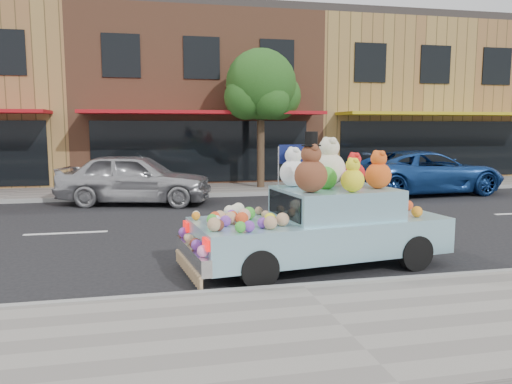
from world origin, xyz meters
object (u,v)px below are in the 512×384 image
object	(u,v)px
car_silver	(135,178)
car_blue	(425,172)
art_car	(321,220)
street_tree	(261,91)

from	to	relation	value
car_silver	car_blue	xyz separation A→B (m)	(10.03, 0.17, -0.03)
car_silver	art_car	world-z (taller)	art_car
street_tree	art_car	size ratio (longest dim) A/B	1.12
car_blue	art_car	xyz separation A→B (m)	(-6.76, -7.95, 0.03)
art_car	car_blue	bearing A→B (deg)	41.95
street_tree	art_car	world-z (taller)	street_tree
street_tree	car_silver	bearing A→B (deg)	-151.46
car_silver	car_blue	size ratio (longest dim) A/B	0.84
street_tree	art_car	xyz separation A→B (m)	(-1.30, -10.26, -2.89)
street_tree	car_silver	distance (m)	5.95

